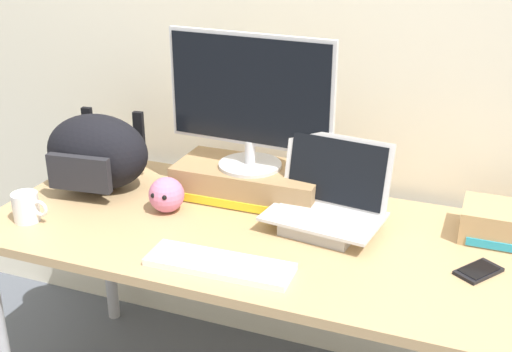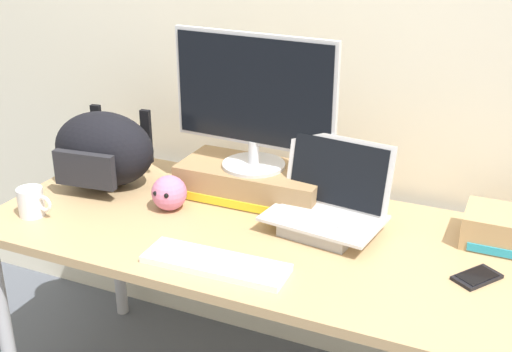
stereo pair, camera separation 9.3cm
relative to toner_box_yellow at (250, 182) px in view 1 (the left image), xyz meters
name	(u,v)px [view 1 (the left image)]	position (x,y,z in m)	size (l,w,h in m)	color
back_wall	(307,23)	(0.10, 0.27, 0.50)	(7.00, 0.10, 2.60)	silver
desk	(256,249)	(0.10, -0.21, -0.13)	(1.71, 0.77, 0.74)	tan
toner_box_yellow	(250,182)	(0.00, 0.00, 0.00)	(0.51, 0.24, 0.11)	#9E7A51
desktop_monitor	(250,100)	(0.00, 0.00, 0.29)	(0.58, 0.21, 0.45)	silver
open_laptop	(326,212)	(0.30, -0.13, 0.00)	(0.38, 0.28, 0.28)	#ADADB2
external_keyboard	(220,264)	(0.09, -0.47, -0.05)	(0.42, 0.14, 0.02)	white
messenger_backpack	(97,152)	(-0.53, -0.12, 0.08)	(0.39, 0.31, 0.27)	black
coffee_mug	(27,207)	(-0.60, -0.43, -0.01)	(0.12, 0.08, 0.10)	silver
cell_phone	(478,271)	(0.77, -0.23, -0.05)	(0.13, 0.15, 0.01)	black
plush_toy	(166,195)	(-0.21, -0.20, 0.00)	(0.12, 0.12, 0.12)	#CC7099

